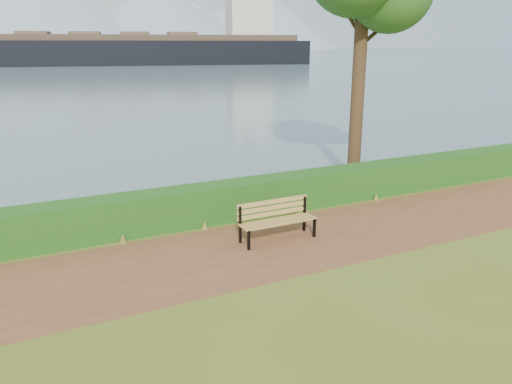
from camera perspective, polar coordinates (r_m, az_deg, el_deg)
ground at (r=11.74m, az=2.78°, el=-6.63°), size 140.00×140.00×0.00m
path at (r=11.98m, az=2.08°, el=-6.11°), size 40.00×3.40×0.01m
hedge at (r=13.75m, az=-2.45°, el=-0.88°), size 32.00×0.85×1.00m
water at (r=269.49m, az=-26.08°, el=14.00°), size 700.00×510.00×0.00m
bench at (r=12.19m, az=2.30°, el=-2.91°), size 1.94×0.58×0.97m
cargo_ship at (r=119.41m, az=-11.03°, el=15.68°), size 74.25×27.31×22.31m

